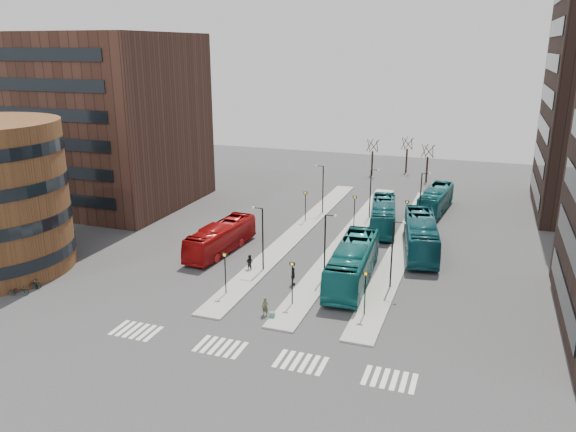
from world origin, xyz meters
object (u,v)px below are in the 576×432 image
(traveller, at_px, (265,307))
(teal_bus_d, at_px, (436,200))
(teal_bus_b, at_px, (383,215))
(commuter_c, at_px, (334,290))
(commuter_b, at_px, (293,276))
(bicycle_near, at_px, (19,291))
(commuter_a, at_px, (250,262))
(bicycle_far, at_px, (30,284))
(red_bus, at_px, (221,238))
(bicycle_mid, at_px, (34,283))
(teal_bus_c, at_px, (421,235))
(teal_bus_a, at_px, (353,263))
(suitcase, at_px, (272,315))

(traveller, bearing_deg, teal_bus_d, 76.00)
(teal_bus_b, distance_m, teal_bus_d, 10.62)
(commuter_c, bearing_deg, commuter_b, -79.50)
(teal_bus_b, height_order, bicycle_near, teal_bus_b)
(commuter_a, bearing_deg, bicycle_far, 39.78)
(teal_bus_b, distance_m, commuter_a, 19.44)
(commuter_b, distance_m, bicycle_near, 23.54)
(teal_bus_b, relative_size, traveller, 7.57)
(teal_bus_b, xyz_separation_m, teal_bus_d, (5.05, 9.35, -0.06))
(commuter_b, bearing_deg, red_bus, 42.55)
(traveller, height_order, bicycle_near, traveller)
(traveller, relative_size, commuter_b, 0.91)
(bicycle_mid, bearing_deg, teal_bus_b, -19.64)
(teal_bus_c, bearing_deg, bicycle_far, -155.27)
(teal_bus_a, height_order, teal_bus_c, teal_bus_a)
(commuter_a, distance_m, commuter_b, 5.33)
(bicycle_far, bearing_deg, teal_bus_c, -78.90)
(commuter_b, xyz_separation_m, bicycle_mid, (-21.32, -8.21, -0.38))
(teal_bus_d, relative_size, commuter_c, 6.28)
(traveller, height_order, commuter_b, commuter_b)
(bicycle_mid, height_order, bicycle_far, bicycle_far)
(teal_bus_c, xyz_separation_m, commuter_a, (-14.58, -10.64, -1.00))
(commuter_a, bearing_deg, bicycle_near, 43.02)
(teal_bus_b, relative_size, bicycle_near, 7.07)
(teal_bus_b, bearing_deg, commuter_b, -112.99)
(suitcase, distance_m, bicycle_far, 21.99)
(teal_bus_d, xyz_separation_m, bicycle_near, (-30.91, -38.08, -1.11))
(traveller, xyz_separation_m, bicycle_far, (-21.19, -2.30, -0.29))
(teal_bus_a, height_order, bicycle_near, teal_bus_a)
(commuter_b, xyz_separation_m, commuter_c, (4.23, -1.69, 0.05))
(bicycle_mid, bearing_deg, commuter_a, -34.19)
(commuter_a, bearing_deg, commuter_c, 166.13)
(teal_bus_c, distance_m, teal_bus_d, 15.63)
(suitcase, xyz_separation_m, bicycle_far, (-21.90, -1.96, 0.20))
(teal_bus_a, xyz_separation_m, teal_bus_d, (4.80, 25.60, -0.26))
(suitcase, height_order, commuter_b, commuter_b)
(bicycle_mid, bearing_deg, teal_bus_a, -43.52)
(teal_bus_d, height_order, bicycle_near, teal_bus_d)
(teal_bus_c, xyz_separation_m, bicycle_near, (-30.91, -22.46, -1.35))
(red_bus, relative_size, bicycle_far, 6.06)
(commuter_b, bearing_deg, bicycle_near, 96.88)
(traveller, xyz_separation_m, bicycle_near, (-21.19, -3.65, -0.33))
(red_bus, bearing_deg, suitcase, -45.18)
(suitcase, bearing_deg, red_bus, 115.77)
(suitcase, xyz_separation_m, teal_bus_b, (3.96, 25.42, 1.32))
(teal_bus_d, distance_m, traveller, 35.79)
(teal_bus_c, bearing_deg, teal_bus_a, -125.28)
(commuter_a, height_order, bicycle_near, commuter_a)
(red_bus, distance_m, traveller, 15.25)
(teal_bus_a, height_order, teal_bus_b, teal_bus_a)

